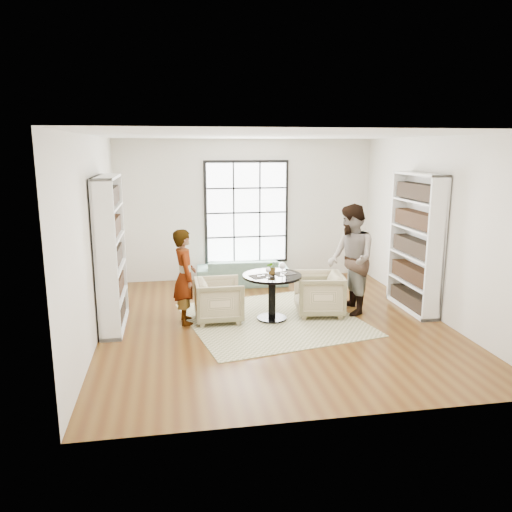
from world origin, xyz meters
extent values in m
plane|color=brown|center=(0.00, 0.00, 0.00)|extent=(6.00, 6.00, 0.00)
plane|color=silver|center=(0.00, 3.00, 1.50)|extent=(5.50, 0.00, 5.50)
plane|color=silver|center=(-2.75, 0.00, 1.50)|extent=(0.00, 6.00, 6.00)
plane|color=silver|center=(2.75, 0.00, 1.50)|extent=(0.00, 6.00, 6.00)
plane|color=silver|center=(0.00, -3.00, 1.50)|extent=(5.50, 0.00, 5.50)
plane|color=white|center=(0.00, 0.00, 3.00)|extent=(6.00, 6.00, 0.00)
cube|color=black|center=(0.00, 2.98, 1.45)|extent=(1.82, 0.06, 2.22)
cube|color=white|center=(0.00, 2.94, 1.45)|extent=(1.70, 0.02, 2.10)
cube|color=#BAB28C|center=(0.00, 0.16, 0.01)|extent=(3.18, 3.18, 0.01)
cylinder|color=black|center=(-0.01, 0.17, 0.02)|extent=(0.50, 0.50, 0.04)
cylinder|color=black|center=(-0.01, 0.17, 0.38)|extent=(0.12, 0.12, 0.69)
cylinder|color=black|center=(-0.01, 0.17, 0.75)|extent=(0.97, 0.97, 0.04)
imported|color=gray|center=(-0.18, 2.45, 0.27)|extent=(1.92, 0.84, 0.55)
imported|color=tan|center=(-0.88, 0.28, 0.35)|extent=(0.78, 0.76, 0.71)
imported|color=tan|center=(0.84, 0.30, 0.37)|extent=(0.91, 0.89, 0.73)
imported|color=gray|center=(-1.43, 0.28, 0.78)|extent=(0.43, 0.60, 1.55)
imported|color=gray|center=(1.39, 0.30, 0.95)|extent=(0.73, 0.93, 1.89)
cube|color=black|center=(-0.21, 0.10, 0.78)|extent=(0.40, 0.35, 0.01)
cube|color=black|center=(0.20, 0.21, 0.78)|extent=(0.40, 0.35, 0.01)
cylinder|color=silver|center=(-0.11, -0.01, 0.78)|extent=(0.06, 0.06, 0.01)
cylinder|color=silver|center=(-0.11, -0.01, 0.83)|extent=(0.01, 0.01, 0.10)
sphere|color=maroon|center=(-0.11, -0.01, 0.91)|extent=(0.08, 0.08, 0.08)
ellipsoid|color=white|center=(-0.11, -0.01, 0.91)|extent=(0.08, 0.08, 0.09)
cylinder|color=silver|center=(0.14, 0.09, 0.78)|extent=(0.08, 0.08, 0.01)
cylinder|color=silver|center=(0.14, 0.09, 0.84)|extent=(0.01, 0.01, 0.12)
sphere|color=maroon|center=(0.14, 0.09, 0.94)|extent=(0.09, 0.09, 0.09)
ellipsoid|color=white|center=(0.14, 0.09, 0.94)|extent=(0.10, 0.10, 0.11)
imported|color=gray|center=(0.01, 0.22, 0.89)|extent=(0.21, 0.18, 0.22)
camera|label=1|loc=(-1.62, -7.60, 2.82)|focal=35.00mm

